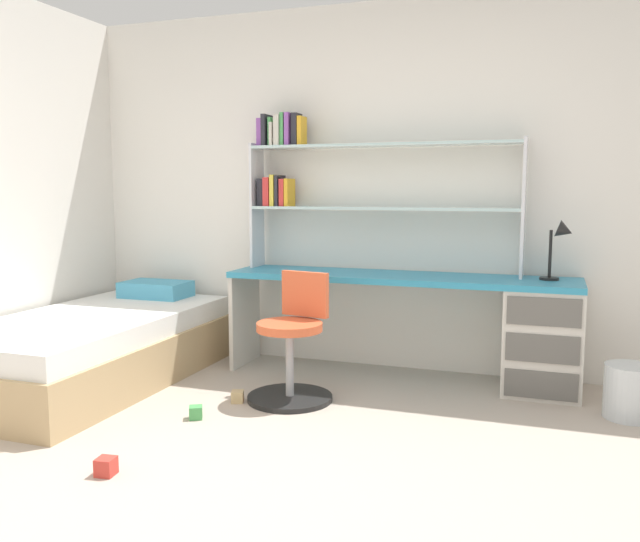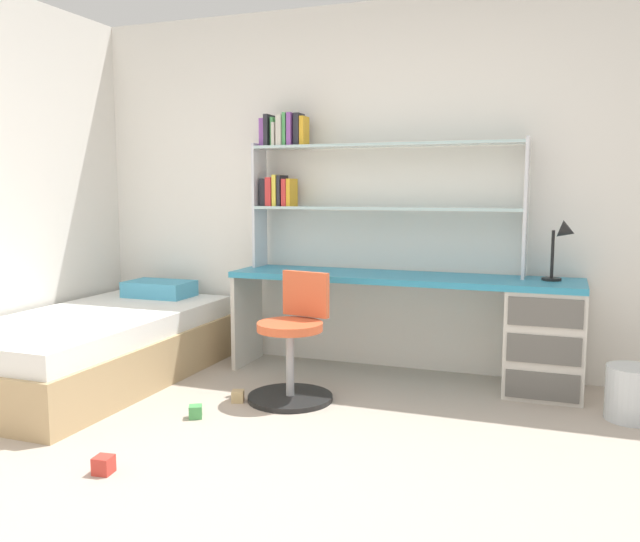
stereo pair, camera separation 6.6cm
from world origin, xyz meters
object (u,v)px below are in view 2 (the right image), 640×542
object	(u,v)px
waste_bin	(632,393)
toy_block_green_1	(196,412)
bed_platform	(96,347)
toy_block_red_0	(104,465)
desk	(496,325)
bookshelf_hutch	(342,175)
swivel_chair	(293,351)
toy_block_natural_2	(238,396)
desk_lamp	(563,241)

from	to	relation	value
waste_bin	toy_block_green_1	size ratio (longest dim) A/B	4.23
bed_platform	toy_block_red_0	bearing A→B (deg)	-50.24
toy_block_green_1	waste_bin	bearing A→B (deg)	19.60
waste_bin	toy_block_red_0	world-z (taller)	waste_bin
desk	bookshelf_hutch	world-z (taller)	bookshelf_hutch
bed_platform	toy_block_green_1	bearing A→B (deg)	-22.70
swivel_chair	toy_block_red_0	world-z (taller)	swivel_chair
bookshelf_hutch	bed_platform	distance (m)	2.05
swivel_chair	toy_block_natural_2	size ratio (longest dim) A/B	10.92
bed_platform	toy_block_green_1	xyz separation A→B (m)	(1.01, -0.42, -0.19)
desk_lamp	waste_bin	distance (m)	0.98
toy_block_red_0	bookshelf_hutch	bearing A→B (deg)	78.05
swivel_chair	toy_block_green_1	xyz separation A→B (m)	(-0.38, -0.51, -0.27)
desk_lamp	toy_block_natural_2	size ratio (longest dim) A/B	5.41
desk_lamp	toy_block_natural_2	world-z (taller)	desk_lamp
desk	toy_block_green_1	distance (m)	1.96
toy_block_natural_2	bed_platform	bearing A→B (deg)	175.46
desk_lamp	waste_bin	world-z (taller)	desk_lamp
bed_platform	waste_bin	world-z (taller)	bed_platform
bookshelf_hutch	bed_platform	bearing A→B (deg)	-148.57
bookshelf_hutch	toy_block_green_1	distance (m)	1.93
waste_bin	toy_block_red_0	bearing A→B (deg)	-145.24
bookshelf_hutch	desk_lamp	xyz separation A→B (m)	(1.47, -0.10, -0.42)
toy_block_natural_2	desk	bearing A→B (deg)	30.23
desk	waste_bin	distance (m)	0.89
toy_block_red_0	toy_block_green_1	world-z (taller)	toy_block_red_0
toy_block_red_0	desk	bearing A→B (deg)	51.86
desk_lamp	swivel_chair	distance (m)	1.80
desk	bookshelf_hutch	xyz separation A→B (m)	(-1.09, 0.14, 0.97)
desk	desk_lamp	xyz separation A→B (m)	(0.38, 0.03, 0.55)
waste_bin	toy_block_green_1	bearing A→B (deg)	-160.40
desk_lamp	toy_block_green_1	bearing A→B (deg)	-147.70
swivel_chair	toy_block_red_0	distance (m)	1.37
desk_lamp	bed_platform	world-z (taller)	desk_lamp
desk	swivel_chair	xyz separation A→B (m)	(-1.14, -0.66, -0.11)
desk_lamp	desk	bearing A→B (deg)	-174.78
bookshelf_hutch	toy_block_natural_2	bearing A→B (deg)	-109.31
swivel_chair	waste_bin	world-z (taller)	swivel_chair
bed_platform	toy_block_green_1	world-z (taller)	bed_platform
bed_platform	toy_block_red_0	distance (m)	1.58
desk	toy_block_red_0	size ratio (longest dim) A/B	28.90
desk	bed_platform	bearing A→B (deg)	-163.61
bookshelf_hutch	toy_block_green_1	bearing A→B (deg)	-108.34
desk	desk_lamp	size ratio (longest dim) A/B	6.08
toy_block_natural_2	bookshelf_hutch	bearing A→B (deg)	70.69
toy_block_green_1	swivel_chair	bearing A→B (deg)	53.05
toy_block_natural_2	desk_lamp	bearing A→B (deg)	25.61
desk	toy_block_natural_2	size ratio (longest dim) A/B	32.89
toy_block_red_0	toy_block_natural_2	size ratio (longest dim) A/B	1.14
toy_block_green_1	desk_lamp	bearing A→B (deg)	32.30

